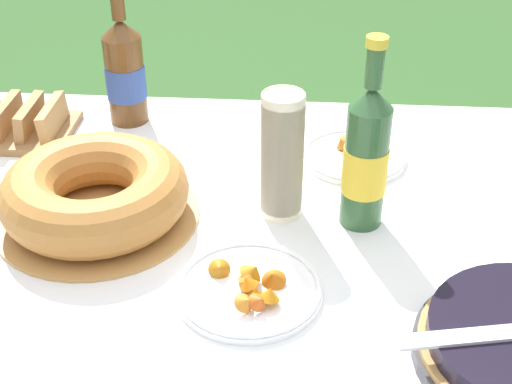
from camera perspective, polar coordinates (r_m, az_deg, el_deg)
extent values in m
cube|color=brown|center=(1.14, -0.03, -7.10)|extent=(1.61, 1.19, 0.03)
cube|color=white|center=(1.12, -0.03, -6.32)|extent=(1.62, 1.20, 0.00)
cube|color=white|center=(1.65, 1.45, 5.55)|extent=(1.62, 0.00, 0.10)
cube|color=silver|center=(0.97, 16.66, -11.01)|extent=(0.19, 0.06, 0.00)
cylinder|color=#B78447|center=(1.26, -12.49, -1.92)|extent=(0.35, 0.35, 0.01)
torus|color=#AD7033|center=(1.23, -12.77, 0.04)|extent=(0.32, 0.32, 0.10)
cylinder|color=beige|center=(1.22, 2.04, 0.21)|extent=(0.07, 0.07, 0.09)
cylinder|color=beige|center=(1.21, 2.06, 0.72)|extent=(0.07, 0.07, 0.09)
cylinder|color=beige|center=(1.21, 2.07, 1.24)|extent=(0.07, 0.07, 0.09)
cylinder|color=beige|center=(1.20, 2.08, 1.77)|extent=(0.07, 0.07, 0.09)
cylinder|color=beige|center=(1.19, 2.09, 2.30)|extent=(0.07, 0.07, 0.09)
cylinder|color=beige|center=(1.19, 2.10, 2.84)|extent=(0.07, 0.07, 0.09)
cylinder|color=beige|center=(1.18, 2.12, 3.39)|extent=(0.07, 0.07, 0.09)
cylinder|color=beige|center=(1.17, 2.13, 3.94)|extent=(0.07, 0.07, 0.09)
cylinder|color=beige|center=(1.17, 2.14, 4.49)|extent=(0.07, 0.07, 0.09)
cylinder|color=beige|center=(1.16, 2.16, 5.06)|extent=(0.07, 0.07, 0.09)
cylinder|color=beige|center=(1.16, 2.17, 5.62)|extent=(0.07, 0.07, 0.09)
torus|color=beige|center=(1.13, 2.22, 7.75)|extent=(0.07, 0.07, 0.01)
cylinder|color=#2D562D|center=(1.18, 8.71, 1.98)|extent=(0.07, 0.07, 0.21)
cylinder|color=yellow|center=(1.18, 8.69, 1.80)|extent=(0.07, 0.07, 0.08)
cone|color=#2D562D|center=(1.12, 9.24, 7.45)|extent=(0.07, 0.07, 0.04)
cylinder|color=#2D562D|center=(1.10, 9.48, 9.82)|extent=(0.03, 0.03, 0.06)
cylinder|color=gold|center=(1.09, 9.67, 11.78)|extent=(0.03, 0.03, 0.02)
cylinder|color=brown|center=(1.53, -10.38, 8.83)|extent=(0.08, 0.08, 0.19)
cylinder|color=#334C93|center=(1.53, -10.37, 8.70)|extent=(0.08, 0.08, 0.07)
cone|color=brown|center=(1.49, -10.82, 12.75)|extent=(0.08, 0.08, 0.04)
cylinder|color=brown|center=(1.47, -11.03, 14.59)|extent=(0.03, 0.03, 0.07)
cylinder|color=white|center=(1.41, 7.82, 2.80)|extent=(0.20, 0.20, 0.01)
torus|color=white|center=(1.41, 7.85, 3.08)|extent=(0.20, 0.20, 0.01)
cone|color=#B44913|center=(1.36, 7.91, 2.87)|extent=(0.04, 0.05, 0.04)
cone|color=#B95F17|center=(1.42, 7.41, 3.79)|extent=(0.04, 0.04, 0.03)
cone|color=#BC4F16|center=(1.39, 8.02, 3.52)|extent=(0.04, 0.04, 0.03)
cone|color=#B2561A|center=(1.40, 9.00, 3.17)|extent=(0.04, 0.04, 0.04)
cone|color=#A8651E|center=(1.42, 6.88, 3.97)|extent=(0.05, 0.04, 0.03)
cone|color=#B2430A|center=(1.43, 8.55, 4.01)|extent=(0.04, 0.04, 0.03)
cone|color=#A8460D|center=(1.44, 7.41, 4.22)|extent=(0.03, 0.04, 0.03)
cone|color=#AE550B|center=(1.39, 8.11, 3.79)|extent=(0.05, 0.05, 0.04)
cone|color=#BC610B|center=(1.44, 7.41, 4.42)|extent=(0.04, 0.04, 0.04)
cone|color=orange|center=(1.40, 7.80, 3.12)|extent=(0.04, 0.04, 0.03)
cone|color=#B45F0F|center=(1.38, 7.54, 3.56)|extent=(0.05, 0.05, 0.05)
cylinder|color=white|center=(1.08, -0.57, -7.86)|extent=(0.22, 0.22, 0.01)
torus|color=white|center=(1.07, -0.58, -7.54)|extent=(0.22, 0.22, 0.01)
cone|color=#C4630D|center=(1.05, -0.69, -7.17)|extent=(0.04, 0.04, 0.03)
cone|color=orange|center=(1.06, -0.54, -6.71)|extent=(0.05, 0.05, 0.03)
cone|color=#B05812|center=(1.07, 1.38, -6.83)|extent=(0.05, 0.05, 0.04)
cone|color=#B46C11|center=(1.06, -0.27, -6.29)|extent=(0.04, 0.04, 0.04)
cone|color=#AC6510|center=(1.05, -0.06, -8.05)|extent=(0.05, 0.05, 0.02)
cone|color=#C2521A|center=(1.02, 0.25, -8.71)|extent=(0.03, 0.04, 0.04)
cone|color=#B56319|center=(1.07, -0.74, -6.94)|extent=(0.04, 0.04, 0.02)
cone|color=#BC6E10|center=(1.03, 1.10, -8.11)|extent=(0.04, 0.05, 0.03)
cone|color=#A86513|center=(1.09, -2.96, -6.14)|extent=(0.05, 0.05, 0.05)
cone|color=orange|center=(1.02, -0.81, -8.75)|extent=(0.04, 0.04, 0.04)
cube|color=olive|center=(1.57, -19.09, 4.61)|extent=(0.26, 0.18, 0.02)
cube|color=#9E7042|center=(1.55, -19.32, 5.78)|extent=(0.02, 0.14, 0.06)
cube|color=#9E7042|center=(1.54, -17.67, 5.77)|extent=(0.03, 0.14, 0.06)
cube|color=#B2844C|center=(1.52, -15.97, 5.77)|extent=(0.02, 0.14, 0.06)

